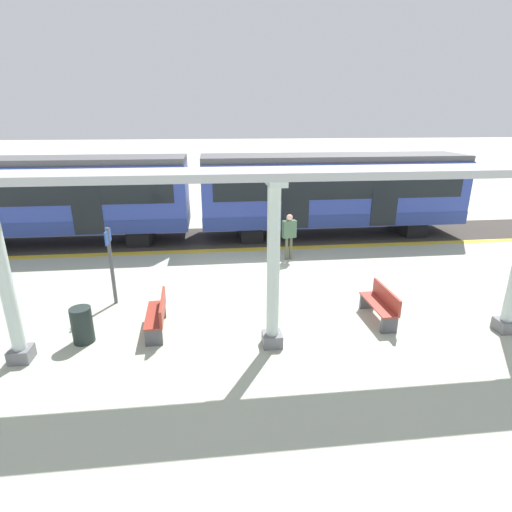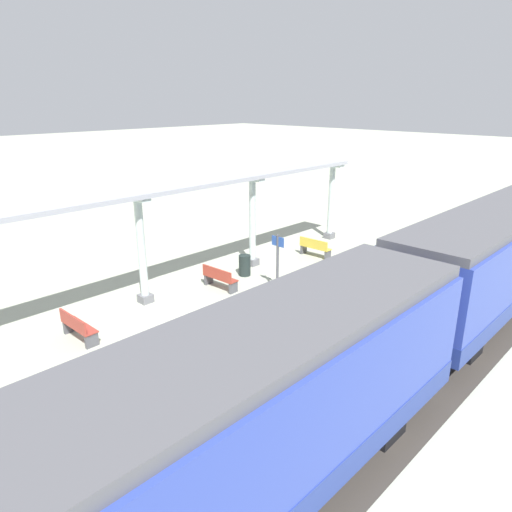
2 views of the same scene
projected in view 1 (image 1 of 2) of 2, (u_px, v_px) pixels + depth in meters
name	position (u px, v px, depth m)	size (l,w,h in m)	color
ground_plane	(256.00, 286.00, 12.40)	(176.00, 176.00, 0.00)	#A8AE98
tactile_edge_strip	(246.00, 249.00, 15.81)	(0.42, 28.21, 0.01)	gold
trackbed	(242.00, 237.00, 17.51)	(3.20, 40.21, 0.01)	#38332D
train_near_carriage	(47.00, 200.00, 16.07)	(2.65, 11.20, 3.48)	#2E41A0
train_far_carriage	(332.00, 194.00, 17.32)	(2.65, 11.20, 3.48)	#2E41A0
canopy_pillar_second	(4.00, 277.00, 7.98)	(1.10, 0.44, 3.83)	slate
canopy_pillar_third	(273.00, 266.00, 8.56)	(1.10, 0.44, 3.83)	slate
canopy_beam	(266.00, 174.00, 7.89)	(1.20, 22.77, 0.16)	#A8AAB2
bench_far_end	(381.00, 304.00, 10.22)	(1.51, 0.47, 0.86)	#A0362B
bench_extra_slot	(158.00, 314.00, 9.69)	(1.52, 0.51, 0.86)	#993325
trash_bin	(82.00, 325.00, 9.20)	(0.48, 0.48, 0.86)	#1F2927
platform_info_sign	(111.00, 259.00, 10.85)	(0.56, 0.10, 2.20)	#4C4C51
passenger_waiting_near_edge	(289.00, 232.00, 14.38)	(0.33, 0.53, 1.70)	#565D44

